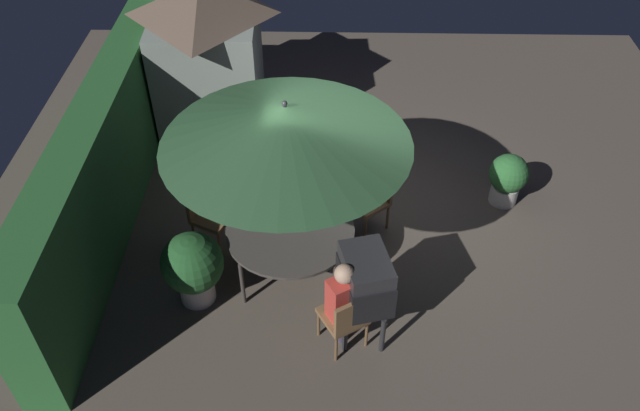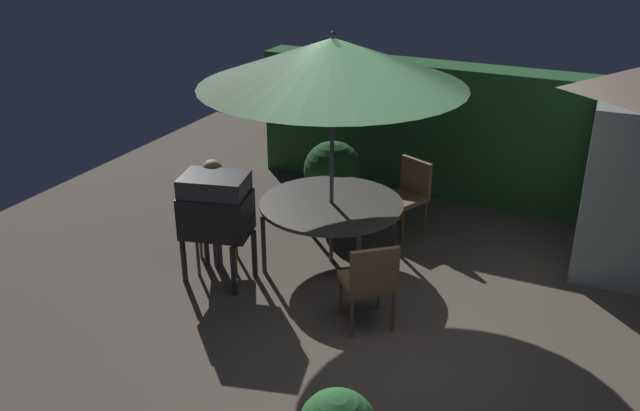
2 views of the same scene
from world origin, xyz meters
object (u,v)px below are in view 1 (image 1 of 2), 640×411
Objects in this scene: patio_table at (290,232)px; bbq_grill at (365,280)px; chair_near_shed at (347,317)px; potted_plant_by_shed at (193,266)px; chair_toward_hedge at (207,211)px; chair_far_side at (373,196)px; patio_umbrella at (286,125)px; person_in_red at (344,297)px; potted_plant_by_grill at (508,177)px; garden_shed at (208,55)px.

bbq_grill reaches higher than patio_table.
chair_near_shed is (-1.17, -0.69, -0.16)m from patio_table.
chair_toward_hedge is at bearing -0.34° from potted_plant_by_shed.
patio_table is 1.58× the size of potted_plant_by_shed.
chair_far_side is 2.20m from chair_toward_hedge.
chair_far_side is (0.87, -1.05, -1.74)m from patio_umbrella.
patio_umbrella reaches higher than chair_far_side.
chair_near_shed is at bearing -110.41° from potted_plant_by_shed.
bbq_grill is (-0.91, -0.89, 0.17)m from patio_table.
chair_far_side is 2.57m from potted_plant_by_shed.
person_in_red reaches higher than bbq_grill.
potted_plant_by_shed is at bearing 113.58° from patio_table.
patio_umbrella is 3.07× the size of chair_near_shed.
chair_far_side is 1.14× the size of potted_plant_by_grill.
bbq_grill reaches higher than potted_plant_by_shed.
person_in_red is at bearing -132.34° from chair_toward_hedge.
chair_near_shed is at bearing -154.61° from garden_shed.
garden_shed is 5.05m from chair_near_shed.
patio_umbrella is 2.31× the size of bbq_grill.
patio_umbrella reaches higher than patio_table.
chair_near_shed and chair_far_side have the same top height.
potted_plant_by_shed reaches higher than chair_toward_hedge.
patio_table is at bearing -156.52° from garden_shed.
chair_toward_hedge is (1.43, 2.01, -0.33)m from bbq_grill.
potted_plant_by_shed is at bearing 78.24° from bbq_grill.
chair_far_side is at bearing -57.98° from potted_plant_by_shed.
potted_plant_by_shed is (-0.49, 1.13, -1.69)m from patio_umbrella.
person_in_red is at bearing -149.45° from patio_umbrella.
chair_far_side is (0.87, -1.05, -0.16)m from patio_table.
garden_shed reaches higher than potted_plant_by_shed.
person_in_red is at bearing -154.70° from garden_shed.
bbq_grill is at bearing -101.76° from potted_plant_by_shed.
chair_near_shed is 1.00× the size of chair_far_side.
patio_table is 2.00× the size of potted_plant_by_grill.
garden_shed is 2.66× the size of chair_toward_hedge.
garden_shed is 2.66× the size of chair_far_side.
chair_near_shed and chair_toward_hedge have the same top height.
bbq_grill is (-4.26, -2.34, -0.37)m from garden_shed.
potted_plant_by_shed is (0.42, 2.01, -0.28)m from bbq_grill.
person_in_red is at bearing 136.94° from potted_plant_by_grill.
potted_plant_by_grill is (0.88, -4.09, -0.08)m from chair_toward_hedge.
garden_shed reaches higher than bbq_grill.
potted_plant_by_grill is at bearing -41.69° from chair_near_shed.
chair_far_side is (-2.48, -2.51, -0.70)m from garden_shed.
potted_plant_by_shed is at bearing -175.13° from garden_shed.
patio_table is at bearing 135.00° from patio_umbrella.
patio_table is 1.24m from chair_toward_hedge.
chair_toward_hedge is 4.19m from potted_plant_by_grill.
patio_table is 1.38m from chair_far_side.
chair_near_shed is 2.47m from chair_toward_hedge.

